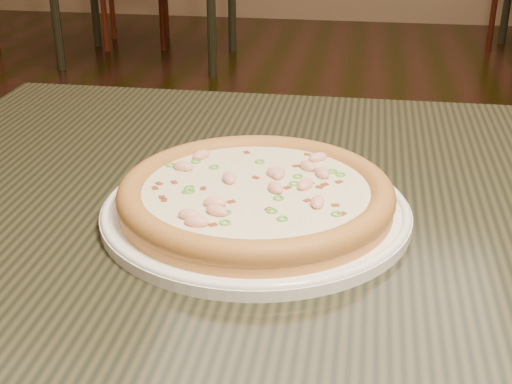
# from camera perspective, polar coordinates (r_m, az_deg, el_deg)

# --- Properties ---
(hero_table) EXTENTS (1.20, 0.80, 0.75)m
(hero_table) POSITION_cam_1_polar(r_m,az_deg,el_deg) (0.86, 8.52, -6.95)
(hero_table) COLOR black
(hero_table) RESTS_ON ground
(plate) EXTENTS (0.33, 0.33, 0.02)m
(plate) POSITION_cam_1_polar(r_m,az_deg,el_deg) (0.77, -0.00, -1.44)
(plate) COLOR white
(plate) RESTS_ON hero_table
(pizza) EXTENTS (0.30, 0.30, 0.03)m
(pizza) POSITION_cam_1_polar(r_m,az_deg,el_deg) (0.76, 0.00, -0.19)
(pizza) COLOR #D19149
(pizza) RESTS_ON plate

